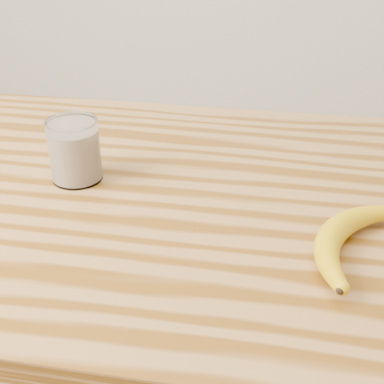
# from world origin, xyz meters

# --- Properties ---
(table) EXTENTS (1.20, 0.80, 0.90)m
(table) POSITION_xyz_m (0.00, 0.00, 0.77)
(table) COLOR olive
(table) RESTS_ON ground
(smoothie_glass) EXTENTS (0.09, 0.09, 0.11)m
(smoothie_glass) POSITION_xyz_m (-0.10, 0.01, 0.95)
(smoothie_glass) COLOR white
(smoothie_glass) RESTS_ON table
(banana) EXTENTS (0.24, 0.34, 0.04)m
(banana) POSITION_xyz_m (0.34, -0.11, 0.92)
(banana) COLOR #C99A09
(banana) RESTS_ON table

